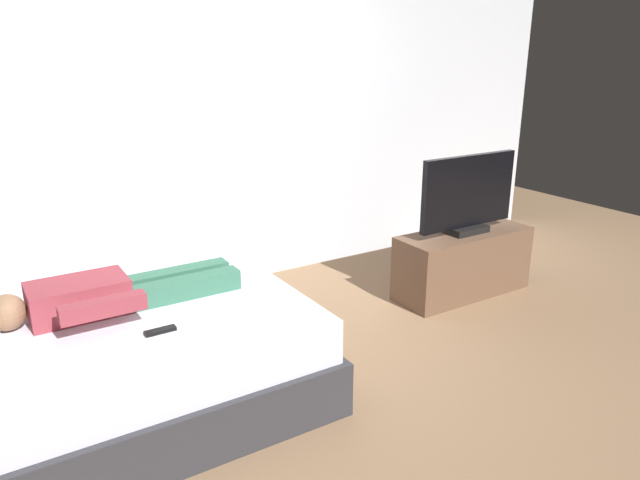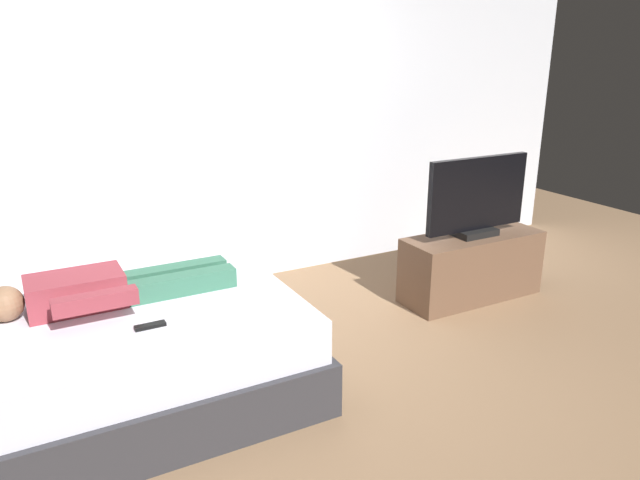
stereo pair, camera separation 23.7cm
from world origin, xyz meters
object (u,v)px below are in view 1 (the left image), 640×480
Objects in this scene: tv at (468,196)px; person at (106,295)px; tv_stand at (463,263)px; bed at (107,357)px; remote at (160,331)px.

person is at bearing -178.46° from tv.
tv_stand is at bearing 1.54° from person.
bed is 13.81× the size of remote.
person reaches higher than remote.
tv_stand is 0.53m from tv.
person is 2.67m from tv.
tv_stand is 1.25× the size of tv.
tv is (0.00, 0.00, 0.53)m from tv_stand.
tv_stand is at bearing 0.00° from tv.
remote is 2.57m from tv.
person is 1.43× the size of tv.
tv_stand is (2.69, 0.06, -0.01)m from bed.
remote is (0.15, -0.40, -0.07)m from person.
remote is 0.14× the size of tv_stand.
remote reaches higher than tv_stand.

